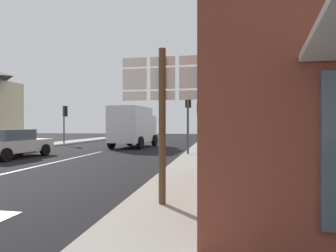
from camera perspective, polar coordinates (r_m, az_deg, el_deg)
ground_plane at (r=16.53m, az=-16.19°, el=-5.71°), size 80.00×80.00×0.00m
sidewalk_right at (r=12.87m, az=6.89°, el=-7.07°), size 2.38×44.00×0.14m
lane_centre_stripe at (r=13.09m, az=-24.03°, el=-7.24°), size 0.16×12.00×0.01m
sedan_far at (r=16.49m, az=-29.12°, el=-3.09°), size 2.21×4.32×1.47m
delivery_truck at (r=21.57m, az=-7.05°, el=0.06°), size 2.81×5.15×3.05m
route_sign_post at (r=5.56m, az=-1.14°, el=3.41°), size 1.66×0.14×3.20m
traffic_light_far_left at (r=25.72m, az=-20.20°, el=1.90°), size 0.30×0.49×3.34m
traffic_light_near_right at (r=15.40m, az=4.11°, el=3.67°), size 0.30×0.49×3.55m
traffic_light_far_right at (r=23.80m, az=6.23°, el=2.49°), size 0.30×0.49×3.59m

